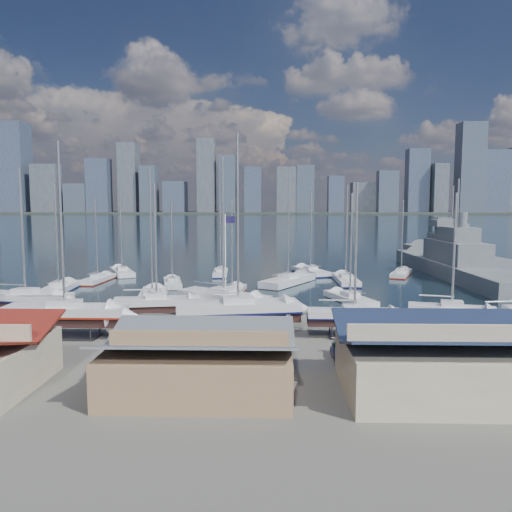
{
  "coord_description": "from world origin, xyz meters",
  "views": [
    {
      "loc": [
        4.56,
        -57.73,
        12.35
      ],
      "look_at": [
        2.84,
        8.0,
        5.44
      ],
      "focal_mm": 35.0,
      "sensor_mm": 36.0,
      "label": 1
    }
  ],
  "objects_px": {
    "sailboat_cradle_0": "(26,299)",
    "naval_ship_east": "(455,267)",
    "car_a": "(144,356)",
    "flagpole": "(226,263)",
    "naval_ship_west": "(451,253)"
  },
  "relations": [
    {
      "from": "naval_ship_east",
      "to": "naval_ship_west",
      "type": "height_order",
      "value": "naval_ship_east"
    },
    {
      "from": "naval_ship_east",
      "to": "flagpole",
      "type": "distance_m",
      "value": 51.36
    },
    {
      "from": "car_a",
      "to": "naval_ship_west",
      "type": "bearing_deg",
      "value": 47.83
    },
    {
      "from": "sailboat_cradle_0",
      "to": "naval_ship_east",
      "type": "distance_m",
      "value": 66.55
    },
    {
      "from": "naval_ship_east",
      "to": "flagpole",
      "type": "bearing_deg",
      "value": 133.57
    },
    {
      "from": "naval_ship_east",
      "to": "naval_ship_west",
      "type": "bearing_deg",
      "value": -19.92
    },
    {
      "from": "car_a",
      "to": "flagpole",
      "type": "relative_size",
      "value": 0.33
    },
    {
      "from": "sailboat_cradle_0",
      "to": "naval_ship_east",
      "type": "relative_size",
      "value": 0.36
    },
    {
      "from": "naval_ship_west",
      "to": "flagpole",
      "type": "height_order",
      "value": "naval_ship_west"
    },
    {
      "from": "sailboat_cradle_0",
      "to": "naval_ship_west",
      "type": "bearing_deg",
      "value": 48.21
    },
    {
      "from": "naval_ship_east",
      "to": "car_a",
      "type": "bearing_deg",
      "value": 137.25
    },
    {
      "from": "sailboat_cradle_0",
      "to": "car_a",
      "type": "relative_size",
      "value": 4.33
    },
    {
      "from": "car_a",
      "to": "flagpole",
      "type": "xyz_separation_m",
      "value": [
        5.46,
        11.29,
        5.87
      ]
    },
    {
      "from": "car_a",
      "to": "sailboat_cradle_0",
      "type": "bearing_deg",
      "value": 130.33
    },
    {
      "from": "naval_ship_west",
      "to": "flagpole",
      "type": "bearing_deg",
      "value": 137.51
    }
  ]
}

